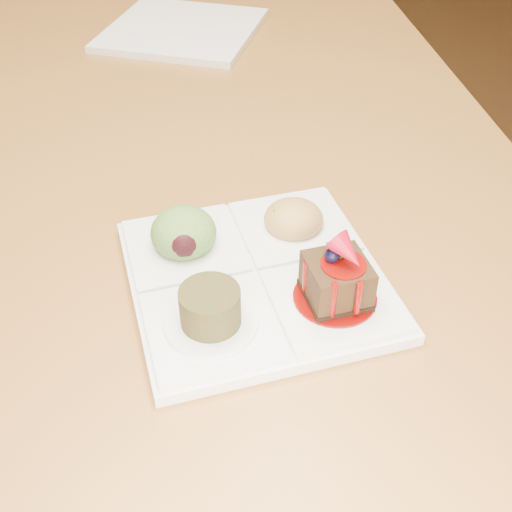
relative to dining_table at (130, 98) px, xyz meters
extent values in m
plane|color=#533517|center=(0.00, 0.00, -0.68)|extent=(6.00, 6.00, 0.00)
cube|color=#995D27|center=(0.00, 0.00, 0.05)|extent=(1.00, 1.80, 0.04)
cylinder|color=#995D27|center=(-0.44, 0.84, -0.33)|extent=(0.06, 0.06, 0.71)
cylinder|color=#995D27|center=(0.44, 0.84, -0.33)|extent=(0.06, 0.06, 0.71)
cylinder|color=#321910|center=(0.45, -0.35, -0.46)|extent=(0.04, 0.04, 0.45)
cylinder|color=#321910|center=(0.59, 0.00, -0.46)|extent=(0.04, 0.04, 0.45)
cube|color=white|center=(0.14, -0.54, 0.07)|extent=(0.27, 0.27, 0.01)
cube|color=white|center=(0.21, -0.59, 0.08)|extent=(0.13, 0.13, 0.01)
cube|color=white|center=(0.10, -0.61, 0.08)|extent=(0.13, 0.13, 0.01)
cube|color=white|center=(0.08, -0.50, 0.08)|extent=(0.13, 0.13, 0.01)
cube|color=white|center=(0.19, -0.48, 0.08)|extent=(0.13, 0.13, 0.01)
cylinder|color=#670603|center=(0.21, -0.59, 0.09)|extent=(0.08, 0.08, 0.00)
cube|color=black|center=(0.21, -0.59, 0.09)|extent=(0.06, 0.06, 0.01)
cube|color=black|center=(0.21, -0.59, 0.11)|extent=(0.06, 0.06, 0.03)
cylinder|color=#670603|center=(0.21, -0.59, 0.13)|extent=(0.04, 0.04, 0.00)
sphere|color=black|center=(0.20, -0.59, 0.13)|extent=(0.01, 0.01, 0.01)
cone|color=#AE0B1F|center=(0.21, -0.60, 0.14)|extent=(0.04, 0.04, 0.03)
cube|color=#114411|center=(0.21, -0.58, 0.13)|extent=(0.01, 0.02, 0.01)
cube|color=#114411|center=(0.21, -0.58, 0.13)|extent=(0.01, 0.01, 0.01)
cylinder|color=#670603|center=(0.20, -0.62, 0.11)|extent=(0.01, 0.01, 0.04)
cylinder|color=#670603|center=(0.22, -0.62, 0.11)|extent=(0.01, 0.01, 0.03)
cylinder|color=#670603|center=(0.18, -0.59, 0.11)|extent=(0.01, 0.01, 0.03)
cylinder|color=white|center=(0.10, -0.61, 0.09)|extent=(0.08, 0.08, 0.00)
cylinder|color=#472A14|center=(0.10, -0.61, 0.11)|extent=(0.05, 0.05, 0.03)
cylinder|color=#42220E|center=(0.10, -0.61, 0.12)|extent=(0.04, 0.04, 0.00)
ellipsoid|color=#588B38|center=(0.08, -0.50, 0.10)|extent=(0.06, 0.06, 0.05)
ellipsoid|color=black|center=(0.08, -0.52, 0.10)|extent=(0.03, 0.02, 0.03)
ellipsoid|color=#A9763D|center=(0.19, -0.48, 0.09)|extent=(0.06, 0.06, 0.04)
cube|color=#C0620E|center=(0.20, -0.48, 0.10)|extent=(0.02, 0.02, 0.01)
cube|color=#377519|center=(0.19, -0.47, 0.09)|extent=(0.02, 0.02, 0.01)
cube|color=#C0620E|center=(0.18, -0.47, 0.09)|extent=(0.02, 0.02, 0.01)
cube|color=#377519|center=(0.18, -0.48, 0.10)|extent=(0.02, 0.01, 0.01)
cube|color=#C0620E|center=(0.18, -0.49, 0.09)|extent=(0.02, 0.02, 0.01)
cube|color=#377519|center=(0.19, -0.49, 0.10)|extent=(0.02, 0.02, 0.01)
cube|color=#C0620E|center=(0.20, -0.49, 0.10)|extent=(0.02, 0.02, 0.01)
cube|color=white|center=(0.10, 0.10, 0.07)|extent=(0.32, 0.32, 0.01)
camera|label=1|loc=(0.09, -0.99, 0.49)|focal=45.00mm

